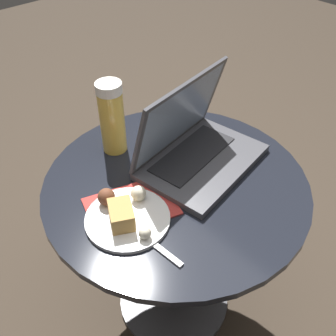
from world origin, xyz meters
name	(u,v)px	position (x,y,z in m)	size (l,w,h in m)	color
ground_plane	(174,299)	(0.00, 0.00, 0.00)	(6.00, 6.00, 0.00)	#382D23
table	(175,223)	(0.00, 0.00, 0.38)	(0.65, 0.65, 0.54)	#515156
napkin	(131,206)	(-0.13, 0.01, 0.54)	(0.23, 0.19, 0.00)	#B7332D
laptop	(195,146)	(0.09, 0.03, 0.58)	(0.34, 0.26, 0.22)	#47474C
beer_glass	(112,118)	(-0.03, 0.20, 0.64)	(0.07, 0.07, 0.20)	gold
snack_plate	(125,214)	(-0.16, -0.01, 0.55)	(0.19, 0.19, 0.05)	white
fork	(141,234)	(-0.17, -0.07, 0.54)	(0.03, 0.20, 0.00)	silver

